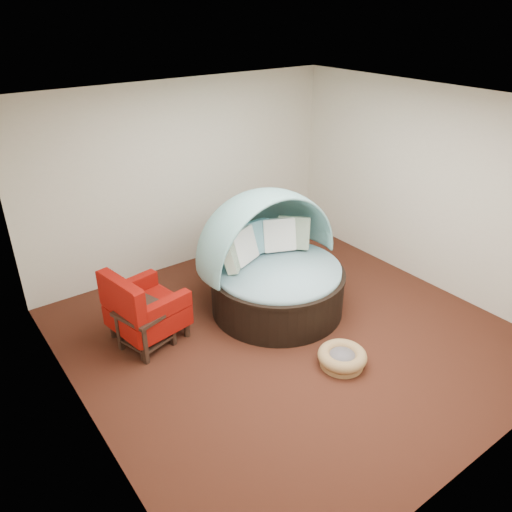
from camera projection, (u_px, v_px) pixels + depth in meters
floor at (288, 334)px, 6.27m from camera, size 5.00×5.00×0.00m
wall_back at (184, 177)px, 7.42m from camera, size 5.00×0.00×5.00m
wall_front at (501, 342)px, 3.84m from camera, size 5.00×0.00×5.00m
wall_left at (71, 305)px, 4.32m from camera, size 0.00×5.00×5.00m
wall_right at (430, 189)px, 6.95m from camera, size 0.00×5.00×5.00m
ceiling at (297, 106)px, 4.99m from camera, size 5.00×5.00×0.00m
canopy_daybed at (273, 257)px, 6.53m from camera, size 1.92×1.79×1.63m
pet_basket at (342, 358)px, 5.71m from camera, size 0.69×0.69×0.20m
red_armchair at (143, 309)px, 6.00m from camera, size 0.93×0.93×0.95m
side_table at (145, 323)px, 5.90m from camera, size 0.68×0.68×0.53m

